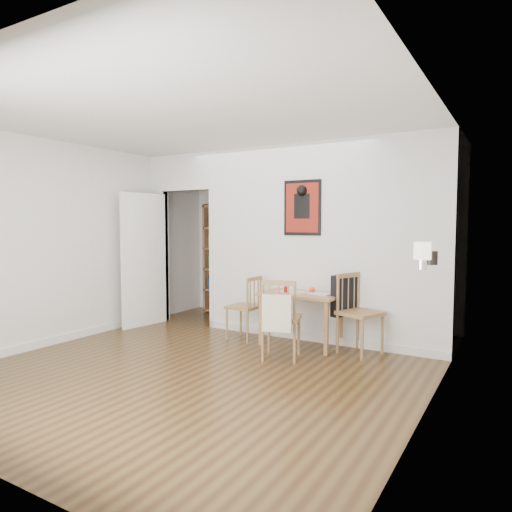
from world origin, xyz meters
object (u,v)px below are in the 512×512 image
Objects in this scene: chair_right at (359,312)px; notebook at (321,294)px; orange_fruit at (312,290)px; ceramic_jar_a at (432,258)px; bookshelf at (227,259)px; ceramic_jar_b at (427,257)px; mantel_lamp at (423,252)px; chair_front at (281,318)px; dining_table at (302,299)px; fireplace at (426,325)px; chair_left at (244,307)px; red_glass at (286,289)px.

chair_right is 3.57× the size of notebook.
orange_fruit is 0.60× the size of ceramic_jar_a.
notebook is at bearing -29.07° from bookshelf.
chair_right is 8.76× the size of ceramic_jar_b.
bookshelf reaches higher than mantel_lamp.
mantel_lamp reaches higher than chair_front.
ceramic_jar_b is (1.33, -0.56, 0.54)m from notebook.
notebook is 2.10× the size of ceramic_jar_a.
dining_table is 0.52× the size of bookshelf.
mantel_lamp is at bearing -39.58° from orange_fruit.
notebook is at bearing 152.23° from ceramic_jar_a.
bookshelf is 4.03m from ceramic_jar_b.
chair_right is at bearing 43.62° from chair_front.
chair_right is at bearing 0.37° from dining_table.
ceramic_jar_a is (0.01, 0.12, 0.61)m from fireplace.
chair_left is 1.54m from chair_right.
bookshelf is 17.32× the size of ceramic_jar_b.
chair_front is at bearing -68.91° from red_glass.
orange_fruit is at bearing 176.27° from chair_right.
mantel_lamp reaches higher than notebook.
fireplace reaches higher than orange_fruit.
notebook is at bearing 11.84° from red_glass.
fireplace is at bearing -43.13° from chair_right.
notebook is (2.25, -1.25, -0.25)m from bookshelf.
chair_right is 1.03× the size of chair_front.
chair_left is 3.72× the size of mantel_lamp.
ceramic_jar_a is at bearing -28.57° from bookshelf.
chair_left is at bearing -176.17° from chair_right.
dining_table is 0.27m from notebook.
mantel_lamp is at bearing -86.95° from fireplace.
dining_table is 1.07× the size of chair_front.
bookshelf reaches higher than fireplace.
fireplace reaches higher than red_glass.
red_glass reaches higher than dining_table.
red_glass reaches higher than orange_fruit.
bookshelf is at bearing 147.72° from dining_table.
mantel_lamp is at bearing -32.03° from red_glass.
red_glass is 0.75× the size of ceramic_jar_b.
mantel_lamp is (1.62, -0.58, 0.83)m from chair_front.
dining_table is 7.73× the size of ceramic_jar_a.
chair_front is 4.04× the size of mantel_lamp.
fireplace is (0.91, -0.85, 0.12)m from chair_right.
chair_left is 1.09m from notebook.
chair_right is (1.54, 0.10, 0.07)m from chair_left.
mantel_lamp is 0.69m from ceramic_jar_b.
fireplace is (1.65, -0.85, 0.02)m from dining_table.
chair_front is at bearing -33.35° from chair_left.
bookshelf is at bearing 149.95° from fireplace.
notebook is at bearing -15.26° from orange_fruit.
ceramic_jar_a is (-0.01, 0.50, -0.08)m from mantel_lamp.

